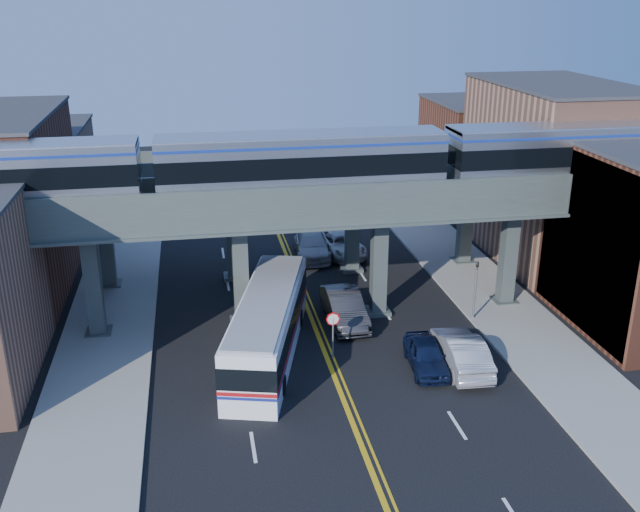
% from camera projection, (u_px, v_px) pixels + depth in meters
% --- Properties ---
extents(ground, '(120.00, 120.00, 0.00)m').
position_uv_depth(ground, '(339.00, 388.00, 34.34)').
color(ground, black).
rests_on(ground, ground).
extents(sidewalk_west, '(5.00, 70.00, 0.16)m').
position_uv_depth(sidewalk_west, '(112.00, 317.00, 41.61)').
color(sidewalk_west, gray).
rests_on(sidewalk_west, ground).
extents(sidewalk_east, '(5.00, 70.00, 0.16)m').
position_uv_depth(sidewalk_east, '(483.00, 290.00, 45.46)').
color(sidewalk_east, gray).
rests_on(sidewalk_east, ground).
extents(building_west_c, '(8.00, 10.00, 8.00)m').
position_uv_depth(building_west_c, '(38.00, 178.00, 56.58)').
color(building_west_c, '#9F6A52').
rests_on(building_west_c, ground).
extents(building_east_b, '(8.00, 14.00, 12.00)m').
position_uv_depth(building_east_b, '(551.00, 172.00, 50.09)').
color(building_east_b, '#9F6A52').
rests_on(building_east_b, ground).
extents(building_east_c, '(8.00, 10.00, 9.00)m').
position_uv_depth(building_east_c, '(478.00, 154.00, 62.60)').
color(building_east_c, brown).
rests_on(building_east_c, ground).
extents(mural_panel, '(0.10, 9.50, 9.50)m').
position_uv_depth(mural_panel, '(586.00, 250.00, 38.80)').
color(mural_panel, teal).
rests_on(mural_panel, ground).
extents(elevated_viaduct_near, '(52.00, 3.60, 7.40)m').
position_uv_depth(elevated_viaduct_near, '(311.00, 212.00, 39.45)').
color(elevated_viaduct_near, '#414B4A').
rests_on(elevated_viaduct_near, ground).
extents(elevated_viaduct_far, '(52.00, 3.60, 7.40)m').
position_uv_depth(elevated_viaduct_far, '(293.00, 181.00, 45.91)').
color(elevated_viaduct_far, '#414B4A').
rests_on(elevated_viaduct_far, ground).
extents(transit_train, '(47.95, 3.01, 3.51)m').
position_uv_depth(transit_train, '(302.00, 162.00, 38.39)').
color(transit_train, black).
rests_on(transit_train, elevated_viaduct_near).
extents(stop_sign, '(0.76, 0.09, 2.63)m').
position_uv_depth(stop_sign, '(333.00, 328.00, 36.54)').
color(stop_sign, slate).
rests_on(stop_sign, ground).
extents(traffic_signal, '(0.15, 0.18, 4.10)m').
position_uv_depth(traffic_signal, '(476.00, 284.00, 40.61)').
color(traffic_signal, slate).
rests_on(traffic_signal, ground).
extents(transit_bus, '(5.86, 12.65, 3.18)m').
position_uv_depth(transit_bus, '(268.00, 326.00, 36.96)').
color(transit_bus, white).
rests_on(transit_bus, ground).
extents(car_lane_a, '(2.11, 4.47, 1.48)m').
position_uv_depth(car_lane_a, '(426.00, 355.00, 35.90)').
color(car_lane_a, black).
rests_on(car_lane_a, ground).
extents(car_lane_b, '(1.98, 5.49, 1.80)m').
position_uv_depth(car_lane_b, '(344.00, 308.00, 40.89)').
color(car_lane_b, '#2A292C').
rests_on(car_lane_b, ground).
extents(car_lane_c, '(3.12, 5.75, 1.53)m').
position_uv_depth(car_lane_c, '(342.00, 244.00, 51.59)').
color(car_lane_c, silver).
rests_on(car_lane_c, ground).
extents(car_lane_d, '(2.79, 5.94, 1.68)m').
position_uv_depth(car_lane_d, '(312.00, 245.00, 51.22)').
color(car_lane_d, '#A7A6AB').
rests_on(car_lane_d, ground).
extents(car_parked_curb, '(2.19, 5.49, 1.78)m').
position_uv_depth(car_parked_curb, '(461.00, 351.00, 35.97)').
color(car_parked_curb, '#A2A1A6').
rests_on(car_parked_curb, ground).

